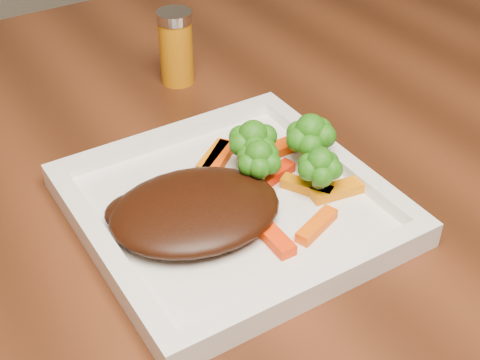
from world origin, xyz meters
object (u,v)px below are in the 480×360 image
steak (195,210)px  dining_table (256,345)px  spice_shaker (176,48)px  plate (231,210)px

steak → dining_table: bearing=38.0°
dining_table → spice_shaker: spice_shaker is taller
steak → plate: bearing=7.5°
dining_table → plate: bearing=-134.2°
dining_table → spice_shaker: size_ratio=17.39×
spice_shaker → dining_table: bearing=-79.2°
steak → spice_shaker: 0.29m
dining_table → spice_shaker: bearing=100.8°
plate → spice_shaker: (0.08, 0.26, 0.04)m
dining_table → plate: size_ratio=5.93×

